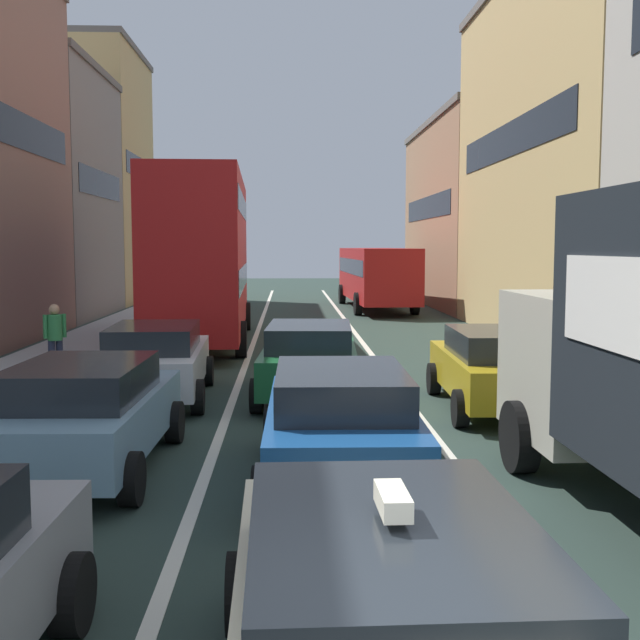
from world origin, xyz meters
TOP-DOWN VIEW (x-y plane):
  - sidewalk_left at (-6.70, 20.00)m, footprint 2.60×64.00m
  - lane_stripe_left at (-1.70, 20.00)m, footprint 0.16×60.00m
  - lane_stripe_right at (1.70, 20.00)m, footprint 0.16×60.00m
  - taxi_centre_lane_front at (-0.02, 1.54)m, footprint 2.13×4.34m
  - sedan_centre_lane_second at (0.05, 6.84)m, footprint 2.11×4.33m
  - wagon_left_lane_second at (-3.31, 7.52)m, footprint 2.15×4.35m
  - hatchback_centre_lane_third at (-0.19, 12.42)m, footprint 2.24×4.39m
  - sedan_left_lane_third at (-3.20, 12.38)m, footprint 2.20×4.37m
  - sedan_right_lane_behind_truck at (3.22, 11.22)m, footprint 2.18×4.36m
  - bus_mid_queue_primary at (-3.24, 21.26)m, footprint 3.07×10.58m
  - bus_far_queue_secondary at (3.56, 34.11)m, footprint 3.04×10.57m
  - pedestrian_mid_sidewalk at (-6.04, 15.47)m, footprint 0.46×0.35m

SIDE VIEW (x-z plane):
  - lane_stripe_left at x=-1.70m, z-range 0.00..0.01m
  - lane_stripe_right at x=1.70m, z-range 0.00..0.01m
  - sidewalk_left at x=-6.70m, z-range 0.00..0.14m
  - sedan_centre_lane_second at x=0.05m, z-range 0.05..1.54m
  - wagon_left_lane_second at x=-3.31m, z-range 0.05..1.54m
  - hatchback_centre_lane_third at x=-0.19m, z-range 0.05..1.54m
  - sedan_left_lane_third at x=-3.20m, z-range 0.05..1.54m
  - sedan_right_lane_behind_truck at x=3.22m, z-range 0.05..1.54m
  - taxi_centre_lane_front at x=-0.02m, z-range -0.03..1.63m
  - pedestrian_mid_sidewalk at x=-6.04m, z-range 0.12..1.78m
  - bus_far_queue_secondary at x=3.56m, z-range 0.31..3.21m
  - bus_mid_queue_primary at x=-3.24m, z-range 0.30..5.36m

